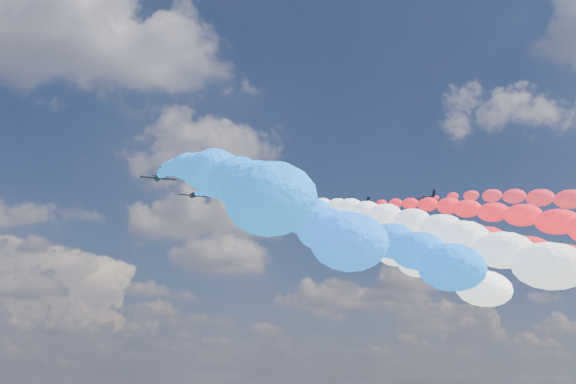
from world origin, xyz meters
name	(u,v)px	position (x,y,z in m)	size (l,w,h in m)	color
jet_0	(159,178)	(-33.23, -6.39, 92.82)	(8.21, 11.01, 2.43)	black
trail_0	(187,181)	(-33.23, -62.66, 75.52)	(5.54, 108.94, 38.34)	blue
jet_1	(195,195)	(-23.35, 5.92, 92.82)	(8.21, 11.01, 2.43)	black
trail_1	(238,207)	(-23.35, -50.35, 75.52)	(5.54, 108.94, 38.34)	#1665FE
jet_2	(243,207)	(-9.53, 14.21, 92.82)	(8.21, 11.01, 2.43)	black
trail_2	(305,223)	(-9.53, -42.07, 75.52)	(5.54, 108.94, 38.34)	blue
jet_3	(279,206)	(-0.71, 10.46, 92.82)	(8.21, 11.01, 2.43)	black
trail_3	(359,222)	(-0.71, -45.82, 75.52)	(5.54, 108.94, 38.34)	white
jet_4	(270,221)	(1.28, 27.77, 92.82)	(8.21, 11.01, 2.43)	black
trail_4	(337,242)	(1.28, -28.51, 75.52)	(5.54, 108.94, 38.34)	white
jet_5	(315,213)	(10.87, 15.52, 92.82)	(8.21, 11.01, 2.43)	black
trail_5	(407,232)	(10.87, -40.75, 75.52)	(5.54, 108.94, 38.34)	red
jet_6	(362,206)	(20.25, 4.47, 92.82)	(8.21, 11.01, 2.43)	black
trail_6	(482,221)	(20.25, -51.80, 75.52)	(5.54, 108.94, 38.34)	#FB1A28
jet_7	(428,199)	(33.78, -5.93, 92.82)	(8.21, 11.01, 2.43)	black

